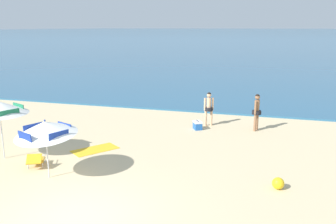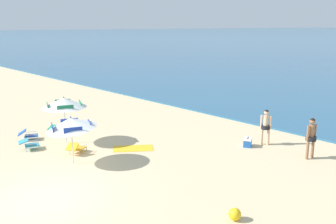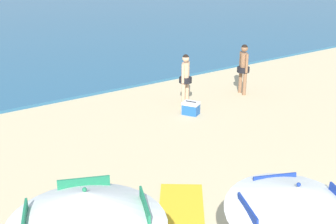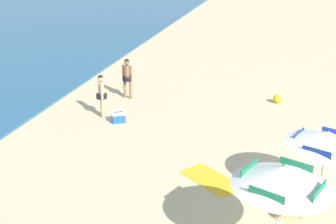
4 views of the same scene
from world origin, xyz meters
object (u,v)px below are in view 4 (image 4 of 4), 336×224
at_px(cooler_box, 119,117).
at_px(beach_ball, 278,99).
at_px(beach_towel, 211,179).
at_px(beach_umbrella_striped_main, 283,176).
at_px(person_standing_near_shore, 127,76).
at_px(lounge_chair_spare_folded, 294,205).
at_px(person_standing_beside, 101,93).
at_px(beach_umbrella_striped_second, 327,140).

bearing_deg(cooler_box, beach_ball, -57.37).
xyz_separation_m(beach_ball, beach_towel, (-7.05, 1.70, -0.18)).
relative_size(beach_umbrella_striped_main, person_standing_near_shore, 1.58).
height_order(lounge_chair_spare_folded, person_standing_beside, person_standing_beside).
bearing_deg(beach_ball, lounge_chair_spare_folded, -176.27).
height_order(lounge_chair_spare_folded, beach_ball, lounge_chair_spare_folded).
xyz_separation_m(beach_umbrella_striped_main, beach_umbrella_striped_second, (2.66, -1.08, -0.27)).
height_order(cooler_box, beach_towel, cooler_box).
bearing_deg(cooler_box, beach_umbrella_striped_main, -136.16).
relative_size(beach_ball, beach_towel, 0.21).
bearing_deg(beach_ball, cooler_box, 122.63).
bearing_deg(beach_umbrella_striped_main, lounge_chair_spare_folded, -13.62).
bearing_deg(person_standing_near_shore, beach_umbrella_striped_main, -143.71).
bearing_deg(beach_towel, beach_ball, -13.59).
relative_size(cooler_box, beach_towel, 0.33).
distance_m(person_standing_near_shore, beach_ball, 6.51).
relative_size(beach_umbrella_striped_main, lounge_chair_spare_folded, 2.69).
bearing_deg(lounge_chair_spare_folded, person_standing_near_shore, 43.91).
bearing_deg(beach_towel, cooler_box, 50.73).
xyz_separation_m(beach_umbrella_striped_main, person_standing_beside, (6.54, 6.73, -0.98)).
bearing_deg(beach_umbrella_striped_main, beach_umbrella_striped_second, -22.10).
bearing_deg(beach_ball, beach_towel, 166.41).
bearing_deg(cooler_box, person_standing_near_shore, 12.40).
xyz_separation_m(person_standing_near_shore, beach_ball, (1.00, -6.38, -0.83)).
relative_size(person_standing_near_shore, beach_towel, 0.97).
bearing_deg(cooler_box, person_standing_beside, 64.81).
relative_size(beach_umbrella_striped_second, cooler_box, 3.96).
bearing_deg(beach_umbrella_striped_main, beach_ball, 0.74).
height_order(beach_umbrella_striped_main, beach_umbrella_striped_second, beach_umbrella_striped_main).
xyz_separation_m(lounge_chair_spare_folded, beach_ball, (8.19, 0.53, -0.08)).
bearing_deg(beach_umbrella_striped_second, cooler_box, 63.44).
distance_m(beach_umbrella_striped_second, beach_ball, 7.45).
xyz_separation_m(lounge_chair_spare_folded, person_standing_beside, (4.86, 7.14, 0.71)).
distance_m(lounge_chair_spare_folded, person_standing_near_shore, 10.00).
height_order(person_standing_near_shore, beach_towel, person_standing_near_shore).
bearing_deg(person_standing_near_shore, lounge_chair_spare_folded, -136.09).
relative_size(beach_umbrella_striped_second, person_standing_near_shore, 1.36).
distance_m(person_standing_beside, beach_ball, 7.43).
height_order(beach_umbrella_striped_second, person_standing_near_shore, beach_umbrella_striped_second).
bearing_deg(beach_ball, beach_umbrella_striped_main, -179.26).
bearing_deg(person_standing_near_shore, beach_ball, -81.08).
relative_size(beach_umbrella_striped_second, person_standing_beside, 1.42).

